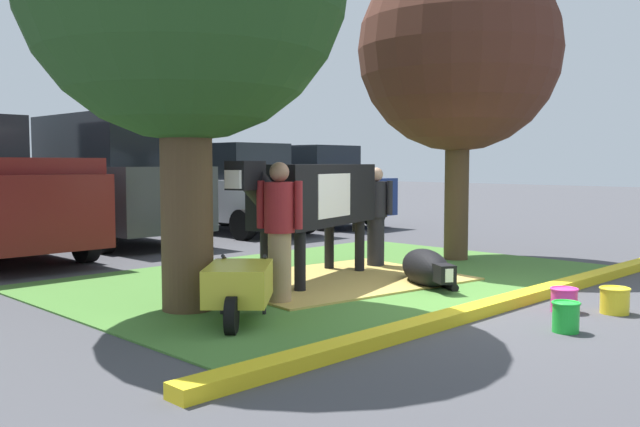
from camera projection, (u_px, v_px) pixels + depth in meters
name	position (u px, v px, depth m)	size (l,w,h in m)	color
ground_plane	(472.00, 304.00, 7.67)	(80.00, 80.00, 0.00)	#424247
grass_island	(334.00, 277.00, 9.42)	(7.45, 5.06, 0.02)	#477A33
curb_yellow	(509.00, 301.00, 7.53)	(8.65, 0.24, 0.12)	yellow
hay_bedding	(336.00, 280.00, 9.11)	(3.20, 2.40, 0.04)	tan
shade_tree_right	(459.00, 52.00, 10.88)	(3.23, 3.23, 5.00)	#4C3823
cow_holstein	(312.00, 196.00, 8.94)	(3.06, 1.34, 1.61)	black
calf_lying	(427.00, 268.00, 8.72)	(0.99, 1.28, 0.48)	black
person_handler	(280.00, 229.00, 7.56)	(0.34, 0.47, 1.60)	#9E7F5B
person_visitor_near	(376.00, 215.00, 10.25)	(0.34, 0.51, 1.52)	black
wheelbarrow	(238.00, 285.00, 6.72)	(1.36, 1.34, 0.63)	gold
bucket_green	(566.00, 316.00, 6.38)	(0.27, 0.27, 0.29)	green
bucket_pink	(564.00, 299.00, 7.25)	(0.30, 0.30, 0.26)	#EA3893
bucket_yellow	(615.00, 300.00, 7.17)	(0.32, 0.32, 0.28)	yellow
suv_dark_grey	(109.00, 179.00, 13.53)	(2.18, 4.63, 2.52)	#3D3D42
hatchback_white	(233.00, 189.00, 15.56)	(2.08, 4.43, 2.02)	silver
sedan_red	(308.00, 186.00, 17.46)	(2.08, 4.43, 2.02)	navy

